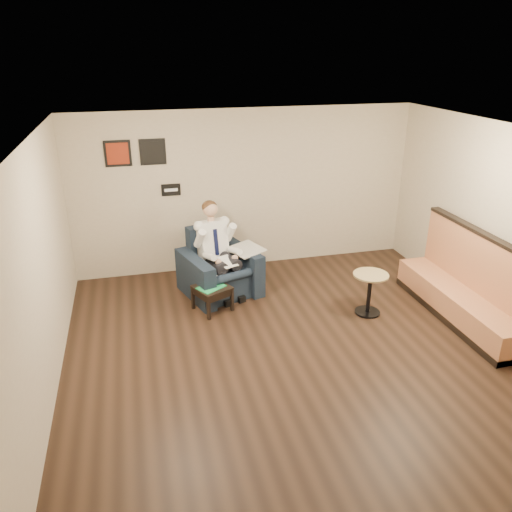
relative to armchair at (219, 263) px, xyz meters
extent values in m
plane|color=black|center=(0.69, -1.97, -0.52)|extent=(6.00, 6.00, 0.00)
cube|color=beige|center=(0.69, 1.03, 0.88)|extent=(6.00, 0.02, 2.80)
cube|color=beige|center=(0.69, -4.97, 0.88)|extent=(6.00, 0.02, 2.80)
cube|color=beige|center=(-2.31, -1.97, 0.88)|extent=(0.02, 6.00, 2.80)
cube|color=white|center=(0.69, -1.97, 2.28)|extent=(6.00, 6.00, 0.02)
cube|color=black|center=(-0.61, 1.01, 0.98)|extent=(0.32, 0.02, 0.20)
cube|color=maroon|center=(-1.41, 1.01, 1.63)|extent=(0.42, 0.03, 0.42)
cube|color=black|center=(-0.86, 1.01, 1.63)|extent=(0.42, 0.03, 0.42)
cube|color=black|center=(0.00, 0.00, 0.00)|extent=(1.35, 1.35, 1.04)
cube|color=white|center=(0.08, -0.24, 0.12)|extent=(0.35, 0.40, 0.01)
cube|color=silver|center=(0.45, 0.02, 0.19)|extent=(0.62, 0.69, 0.01)
cube|color=black|center=(-0.22, -0.55, -0.32)|extent=(0.64, 0.64, 0.39)
cube|color=green|center=(-0.23, -0.57, -0.12)|extent=(0.48, 0.45, 0.01)
cylinder|color=white|center=(-0.12, -0.39, -0.09)|extent=(0.09, 0.09, 0.08)
cube|color=black|center=(-0.24, -0.40, -0.12)|extent=(0.13, 0.09, 0.01)
cube|color=#B56D46|center=(3.28, -1.66, 0.12)|extent=(0.60, 2.52, 1.29)
cylinder|color=#A08657|center=(2.04, -1.22, -0.20)|extent=(0.66, 0.66, 0.65)
camera|label=1|loc=(-1.22, -7.23, 3.23)|focal=35.00mm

